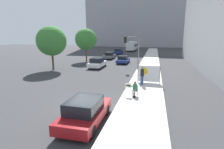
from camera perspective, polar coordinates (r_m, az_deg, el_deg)
name	(u,v)px	position (r m, az deg, el deg)	size (l,w,h in m)	color
ground_plane	(90,106)	(12.41, -7.32, -10.31)	(160.00, 160.00, 0.00)	#38383A
sidewalk_curb	(149,69)	(26.09, 11.87, 1.77)	(3.27, 90.00, 0.18)	beige
building_backdrop_far	(144,0)	(87.82, 10.25, 22.76)	(52.00, 12.00, 41.84)	#99999E
seated_protester	(135,88)	(13.76, 7.38, -4.50)	(0.96, 0.77, 1.17)	#474C56
jogger_on_sidewalk	(142,76)	(16.99, 9.79, -0.38)	(0.34, 0.34, 1.74)	#334775
protest_banner	(149,74)	(17.83, 11.84, 0.23)	(2.22, 0.06, 1.73)	slate
traffic_light_pole	(133,46)	(24.74, 6.85, 9.15)	(2.27, 2.04, 4.81)	slate
parked_car_curbside	(85,111)	(9.91, -8.70, -11.76)	(1.86, 4.18, 1.48)	maroon
car_on_road_nearest	(97,63)	(27.18, -4.84, 3.84)	(1.89, 4.31, 1.54)	white
car_on_road_midblock	(123,59)	(31.77, 3.67, 4.95)	(1.86, 4.46, 1.36)	navy
car_on_road_distant	(110,56)	(37.73, -0.79, 6.21)	(1.76, 4.37, 1.47)	#565B60
car_on_road_far_lane	(118,51)	(48.20, 2.10, 7.54)	(1.88, 4.30, 1.46)	navy
city_bus_on_road	(132,45)	(60.42, 6.64, 9.43)	(2.60, 11.34, 3.06)	silver
street_tree_near_curb	(51,41)	(26.49, -19.17, 10.29)	(4.18, 4.18, 6.22)	brown
street_tree_midblock	(86,39)	(34.12, -8.53, 11.27)	(4.08, 4.08, 6.25)	brown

